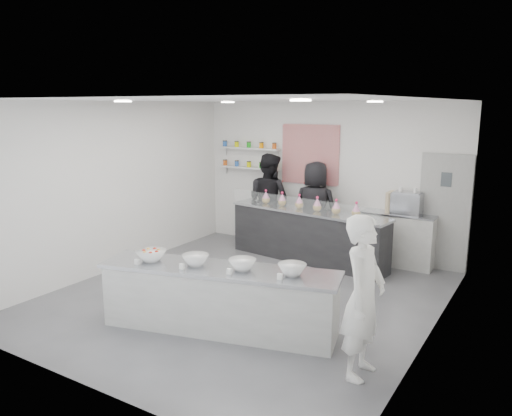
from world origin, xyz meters
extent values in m
plane|color=#515156|center=(0.00, 0.00, 0.00)|extent=(6.00, 6.00, 0.00)
plane|color=white|center=(0.00, 0.00, 3.00)|extent=(6.00, 6.00, 0.00)
plane|color=white|center=(0.00, 3.00, 1.50)|extent=(5.50, 0.00, 5.50)
plane|color=white|center=(-2.75, 0.00, 1.50)|extent=(0.00, 6.00, 6.00)
plane|color=white|center=(2.75, 0.00, 1.50)|extent=(0.00, 6.00, 6.00)
cube|color=#979794|center=(2.30, 2.97, 1.05)|extent=(0.88, 0.04, 2.10)
cube|color=#AA040D|center=(-0.35, 2.98, 1.95)|extent=(1.25, 0.03, 1.20)
cube|color=silver|center=(-1.75, 2.90, 1.60)|extent=(1.45, 0.22, 0.04)
cube|color=silver|center=(-1.75, 2.90, 2.02)|extent=(1.45, 0.22, 0.04)
cylinder|color=white|center=(-1.40, -1.00, 2.98)|extent=(0.24, 0.24, 0.02)
cylinder|color=white|center=(1.40, -1.00, 2.98)|extent=(0.24, 0.24, 0.02)
cylinder|color=white|center=(-1.40, 1.60, 2.98)|extent=(0.24, 0.24, 0.02)
cylinder|color=white|center=(1.40, 1.60, 2.98)|extent=(0.24, 0.24, 0.02)
cube|color=#AAAAA5|center=(0.34, -1.16, 0.43)|extent=(3.25, 1.48, 0.86)
cube|color=black|center=(0.02, 2.15, 0.50)|extent=(3.27, 1.00, 1.00)
cube|color=white|center=(-0.01, 1.87, 1.13)|extent=(3.15, 0.42, 0.27)
cube|color=#AAAAA5|center=(1.55, 2.78, 0.49)|extent=(1.33, 0.42, 0.99)
cube|color=#93969E|center=(1.69, 2.78, 1.18)|extent=(0.51, 0.36, 0.39)
imported|color=white|center=(2.32, -1.25, 0.90)|extent=(0.43, 0.66, 1.81)
imported|color=black|center=(-1.09, 2.60, 0.98)|extent=(1.05, 0.87, 1.97)
imported|color=black|center=(-0.04, 2.60, 0.94)|extent=(0.98, 0.70, 1.87)
camera|label=1|loc=(3.98, -6.16, 2.93)|focal=35.00mm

